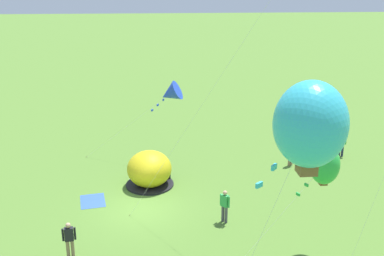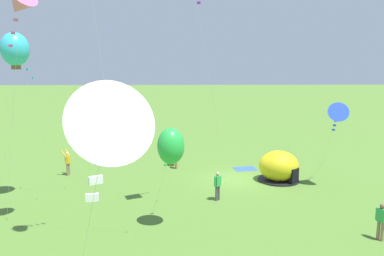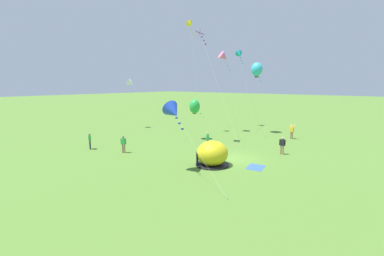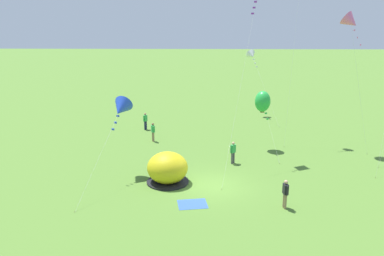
{
  "view_description": "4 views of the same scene",
  "coord_description": "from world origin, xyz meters",
  "views": [
    {
      "loc": [
        21.2,
        0.82,
        11.48
      ],
      "look_at": [
        -1.98,
        2.86,
        3.82
      ],
      "focal_mm": 42.0,
      "sensor_mm": 36.0,
      "label": 1
    },
    {
      "loc": [
        3.84,
        25.11,
        7.66
      ],
      "look_at": [
        3.0,
        2.22,
        4.0
      ],
      "focal_mm": 35.0,
      "sensor_mm": 36.0,
      "label": 2
    },
    {
      "loc": [
        -20.37,
        -11.13,
        6.79
      ],
      "look_at": [
        -0.49,
        4.65,
        2.4
      ],
      "focal_mm": 24.0,
      "sensor_mm": 36.0,
      "label": 3
    },
    {
      "loc": [
        -0.62,
        -22.62,
        10.1
      ],
      "look_at": [
        -1.52,
        4.24,
        2.75
      ],
      "focal_mm": 35.0,
      "sensor_mm": 36.0,
      "label": 4
    }
  ],
  "objects": [
    {
      "name": "kite_green",
      "position": [
        4.2,
        7.96,
        4.06
      ],
      "size": [
        1.59,
        4.42,
        4.94
      ],
      "color": "silver",
      "rests_on": "ground"
    },
    {
      "name": "person_center_field",
      "position": [
        -6.51,
        13.52,
        0.96
      ],
      "size": [
        0.39,
        0.53,
        1.72
      ],
      "color": "#1E2347",
      "rests_on": "ground"
    },
    {
      "name": "kite_cyan",
      "position": [
        12.73,
        3.99,
        8.68
      ],
      "size": [
        2.31,
        3.09,
        9.61
      ],
      "color": "silver",
      "rests_on": "ground"
    },
    {
      "name": "ground_plane",
      "position": [
        0.0,
        0.0,
        0.0
      ],
      "size": [
        300.0,
        300.0,
        0.0
      ],
      "primitive_type": "plane",
      "color": "#517A2D"
    },
    {
      "name": "person_near_tent",
      "position": [
        1.57,
        4.17,
        0.96
      ],
      "size": [
        0.45,
        0.44,
        1.72
      ],
      "color": "#4C4C51",
      "rests_on": "ground"
    },
    {
      "name": "person_strolling",
      "position": [
        -5.21,
        9.57,
        0.96
      ],
      "size": [
        0.39,
        0.53,
        1.72
      ],
      "color": "#8C7251",
      "rests_on": "ground"
    },
    {
      "name": "popup_tent",
      "position": [
        -3.02,
        0.46,
        1.0
      ],
      "size": [
        2.81,
        2.81,
        2.1
      ],
      "color": "gold",
      "rests_on": "ground"
    },
    {
      "name": "person_with_toddler",
      "position": [
        4.03,
        -2.95,
        0.96
      ],
      "size": [
        0.3,
        0.58,
        1.72
      ],
      "color": "#8C7251",
      "rests_on": "ground"
    },
    {
      "name": "picnic_blanket",
      "position": [
        -1.26,
        -2.66,
        0.01
      ],
      "size": [
        1.9,
        1.57,
        0.01
      ],
      "primitive_type": "cube",
      "rotation": [
        0.0,
        0.0,
        0.17
      ],
      "color": "#3359A5",
      "rests_on": "ground"
    },
    {
      "name": "kite_blue",
      "position": [
        -6.25,
        1.85,
        4.72
      ],
      "size": [
        2.43,
        6.69,
        5.55
      ],
      "color": "silver",
      "rests_on": "ground"
    }
  ]
}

